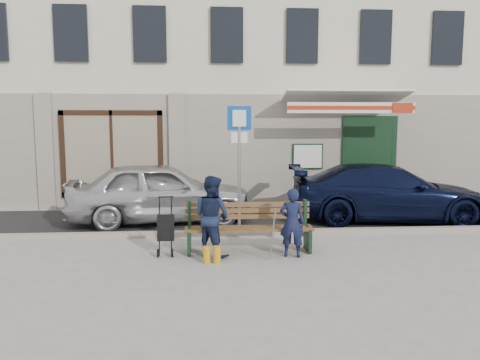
{
  "coord_description": "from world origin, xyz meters",
  "views": [
    {
      "loc": [
        -0.61,
        -8.3,
        2.45
      ],
      "look_at": [
        0.12,
        1.6,
        1.2
      ],
      "focal_mm": 35.0,
      "sensor_mm": 36.0,
      "label": 1
    }
  ],
  "objects": [
    {
      "name": "bench",
      "position": [
        0.14,
        0.26,
        0.46
      ],
      "size": [
        2.4,
        1.17,
        0.98
      ],
      "color": "brown",
      "rests_on": "ground"
    },
    {
      "name": "man",
      "position": [
        0.94,
        -0.11,
        0.63
      ],
      "size": [
        0.52,
        0.4,
        1.26
      ],
      "primitive_type": "imported",
      "rotation": [
        0.0,
        0.0,
        2.9
      ],
      "color": "#131836",
      "rests_on": "ground"
    },
    {
      "name": "building",
      "position": [
        0.01,
        8.45,
        4.97
      ],
      "size": [
        20.0,
        8.27,
        10.0
      ],
      "color": "beige",
      "rests_on": "ground"
    },
    {
      "name": "ground",
      "position": [
        0.0,
        0.0,
        0.0
      ],
      "size": [
        80.0,
        80.0,
        0.0
      ],
      "primitive_type": "plane",
      "color": "#9E9991",
      "rests_on": "ground"
    },
    {
      "name": "woman",
      "position": [
        -0.51,
        0.04,
        0.74
      ],
      "size": [
        0.91,
        0.9,
        1.48
      ],
      "primitive_type": "imported",
      "rotation": [
        0.0,
        0.0,
        2.43
      ],
      "color": "#151F3A",
      "rests_on": "ground"
    },
    {
      "name": "curb",
      "position": [
        0.0,
        1.5,
        0.06
      ],
      "size": [
        60.0,
        0.18,
        0.12
      ],
      "primitive_type": "cube",
      "color": "#9E9384",
      "rests_on": "ground"
    },
    {
      "name": "car_navy",
      "position": [
        3.87,
        2.83,
        0.7
      ],
      "size": [
        4.98,
        2.42,
        1.4
      ],
      "primitive_type": "imported",
      "rotation": [
        0.0,
        0.0,
        1.47
      ],
      "color": "black",
      "rests_on": "ground"
    },
    {
      "name": "asphalt_lane",
      "position": [
        0.0,
        3.1,
        0.01
      ],
      "size": [
        60.0,
        3.2,
        0.01
      ],
      "primitive_type": "cube",
      "color": "#282828",
      "rests_on": "ground"
    },
    {
      "name": "parking_sign",
      "position": [
        0.11,
        1.7,
        1.87
      ],
      "size": [
        0.51,
        0.09,
        2.77
      ],
      "rotation": [
        0.0,
        0.0,
        -0.08
      ],
      "color": "gray",
      "rests_on": "ground"
    },
    {
      "name": "stroller",
      "position": [
        -1.36,
        0.22,
        0.47
      ],
      "size": [
        0.31,
        0.44,
        1.06
      ],
      "rotation": [
        0.0,
        0.0,
        0.02
      ],
      "color": "black",
      "rests_on": "ground"
    },
    {
      "name": "car_silver",
      "position": [
        -1.72,
        2.99,
        0.75
      ],
      "size": [
        4.58,
        2.3,
        1.5
      ],
      "primitive_type": "imported",
      "rotation": [
        0.0,
        0.0,
        1.7
      ],
      "color": "silver",
      "rests_on": "ground"
    }
  ]
}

